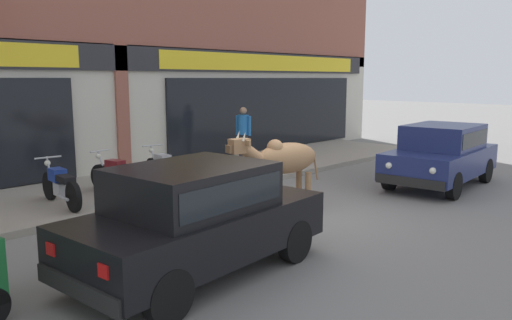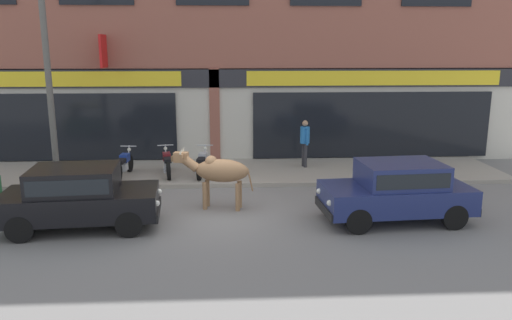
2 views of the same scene
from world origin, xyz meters
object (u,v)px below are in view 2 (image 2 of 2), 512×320
object	(u,v)px
motorcycle_0	(124,165)
pedestrian	(305,138)
car_1	(397,189)
car_0	(78,195)
motorcycle_1	(167,163)
motorcycle_2	(202,163)
cow	(218,171)
utility_pole	(49,85)

from	to	relation	value
motorcycle_0	pedestrian	xyz separation A→B (m)	(5.89, 1.02, 0.60)
car_1	pedestrian	xyz separation A→B (m)	(-1.47, 5.21, 0.30)
car_0	motorcycle_0	bearing A→B (deg)	88.04
motorcycle_1	car_1	bearing A→B (deg)	-35.52
car_1	pedestrian	bearing A→B (deg)	105.73
motorcycle_2	motorcycle_0	bearing A→B (deg)	-179.04
motorcycle_2	pedestrian	distance (m)	3.61
car_1	motorcycle_2	world-z (taller)	car_1
cow	car_0	xyz separation A→B (m)	(-3.19, -1.32, -0.19)
car_1	motorcycle_0	world-z (taller)	car_1
utility_pole	pedestrian	bearing A→B (deg)	12.99
cow	motorcycle_0	bearing A→B (deg)	135.71
motorcycle_0	utility_pole	size ratio (longest dim) A/B	0.31
motorcycle_1	utility_pole	bearing A→B (deg)	-164.70
car_0	motorcycle_1	xyz separation A→B (m)	(1.49, 4.40, -0.30)
motorcycle_0	cow	bearing A→B (deg)	-44.29
motorcycle_0	utility_pole	world-z (taller)	utility_pole
cow	motorcycle_1	xyz separation A→B (m)	(-1.70, 3.08, -0.49)
motorcycle_0	car_1	bearing A→B (deg)	-29.63
cow	motorcycle_0	world-z (taller)	cow
car_0	motorcycle_1	world-z (taller)	car_0
motorcycle_2	car_1	bearing A→B (deg)	-40.83
car_1	motorcycle_1	distance (m)	7.40
car_1	motorcycle_0	distance (m)	8.47
cow	motorcycle_0	size ratio (longest dim) A/B	1.18
motorcycle_1	cow	bearing A→B (deg)	-61.08
cow	car_0	distance (m)	3.46
utility_pole	cow	bearing A→B (deg)	-24.44
cow	motorcycle_1	distance (m)	3.55
motorcycle_1	utility_pole	distance (m)	4.16
car_0	motorcycle_0	xyz separation A→B (m)	(0.15, 4.29, -0.30)
motorcycle_0	motorcycle_1	world-z (taller)	same
cow	pedestrian	distance (m)	4.91
car_0	utility_pole	xyz separation A→B (m)	(-1.68, 3.54, 2.26)
car_0	car_1	size ratio (longest dim) A/B	1.00
cow	motorcycle_2	bearing A→B (deg)	100.81
cow	motorcycle_0	xyz separation A→B (m)	(-3.04, 2.97, -0.49)
cow	pedestrian	bearing A→B (deg)	54.48
motorcycle_2	pedestrian	world-z (taller)	pedestrian
pedestrian	utility_pole	distance (m)	8.16
pedestrian	car_1	bearing A→B (deg)	-74.27
motorcycle_0	car_0	bearing A→B (deg)	-91.96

